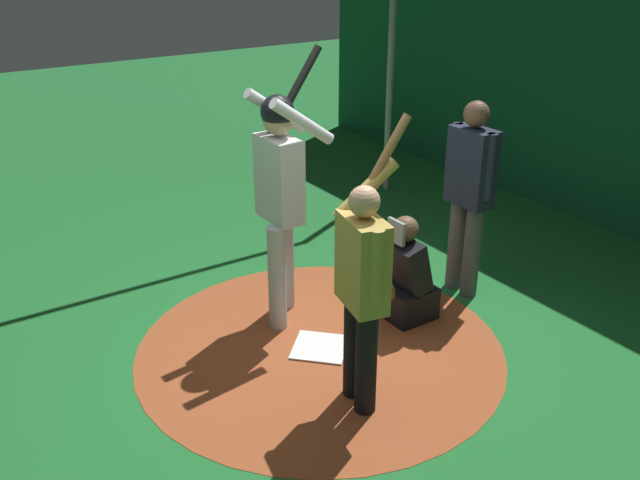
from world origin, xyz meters
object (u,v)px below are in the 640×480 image
catcher (404,280)px  baseball_0 (358,356)px  batter (280,186)px  home_plate (320,347)px  visitor (363,284)px  umpire (470,189)px

catcher → baseball_0: bearing=24.2°
batter → baseball_0: (-0.12, 0.92, -1.14)m
baseball_0 → batter: bearing=-82.3°
home_plate → catcher: size_ratio=0.45×
catcher → visitor: 1.36m
home_plate → visitor: visitor is taller
home_plate → catcher: bearing=-179.3°
visitor → baseball_0: 1.02m
catcher → umpire: (-0.76, -0.09, 0.63)m
home_plate → umpire: bearing=-176.6°
visitor → baseball_0: (-0.28, -0.40, -0.90)m
home_plate → umpire: size_ratio=0.24×
home_plate → batter: batter is taller
batter → baseball_0: size_ratio=30.22×
baseball_0 → visitor: bearing=55.0°
home_plate → batter: bearing=-92.2°
batter → umpire: size_ratio=1.27×
baseball_0 → catcher: bearing=-155.8°
umpire → visitor: (1.76, 0.81, -0.06)m
visitor → baseball_0: bearing=-112.7°
batter → catcher: batter is taller
baseball_0 → umpire: bearing=-164.6°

